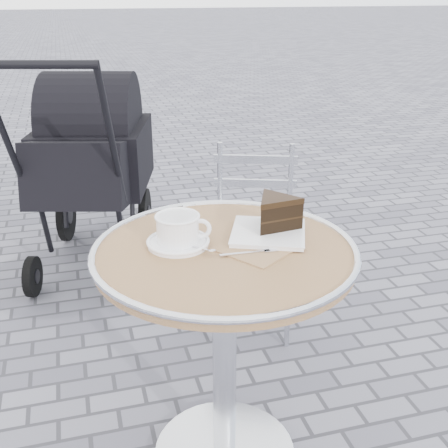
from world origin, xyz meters
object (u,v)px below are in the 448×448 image
object	(u,v)px
cafe_table	(225,302)
cappuccino_set	(179,232)
bistro_chair	(254,216)
cake_plate_set	(274,217)
baby_stroller	(90,169)

from	to	relation	value
cafe_table	cappuccino_set	distance (m)	0.24
cappuccino_set	bistro_chair	bearing A→B (deg)	72.83
cappuccino_set	bistro_chair	distance (m)	0.90
cappuccino_set	bistro_chair	size ratio (longest dim) A/B	0.23
cafe_table	cake_plate_set	size ratio (longest dim) A/B	2.31
bistro_chair	baby_stroller	size ratio (longest dim) A/B	0.67
cafe_table	cappuccino_set	world-z (taller)	cappuccino_set
cafe_table	bistro_chair	bearing A→B (deg)	65.99
cafe_table	cake_plate_set	bearing A→B (deg)	20.77
bistro_chair	baby_stroller	distance (m)	1.00
bistro_chair	cake_plate_set	bearing A→B (deg)	-84.73
cafe_table	bistro_chair	distance (m)	0.85
cafe_table	baby_stroller	size ratio (longest dim) A/B	0.63
cappuccino_set	bistro_chair	world-z (taller)	cappuccino_set
cafe_table	bistro_chair	size ratio (longest dim) A/B	0.94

